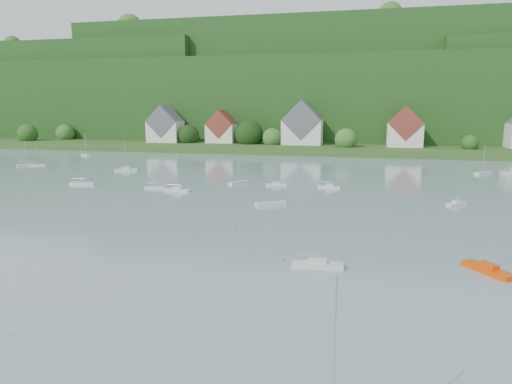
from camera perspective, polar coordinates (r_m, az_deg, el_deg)
far_shore_strip at (r=203.51m, az=4.78°, el=5.81°), size 600.00×60.00×3.00m
forested_ridge at (r=270.82m, az=7.08°, el=11.50°), size 620.00×181.22×69.89m
village_building_0 at (r=205.88m, az=-11.21°, el=7.94°), size 14.00×10.40×16.00m
village_building_1 at (r=198.93m, az=-4.32°, el=7.80°), size 12.00×9.36×14.00m
village_building_2 at (r=190.41m, az=5.80°, el=8.10°), size 16.00×11.44×18.00m
village_building_3 at (r=187.59m, az=18.02°, el=7.35°), size 13.00×10.40×15.50m
near_sailboat_3 at (r=54.64m, az=7.65°, el=-8.89°), size 6.08×2.22×8.04m
near_sailboat_5 at (r=58.90m, az=26.86°, el=-8.53°), size 5.04×5.83×8.17m
mooring_buoy_2 at (r=57.11m, az=3.29°, el=-8.40°), size 0.44×0.44×0.44m
mooring_buoy_3 at (r=69.21m, az=-2.67°, el=-4.97°), size 0.42×0.42×0.42m
far_sailboat_cluster at (r=119.80m, az=3.10°, el=1.89°), size 162.41×74.26×8.71m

